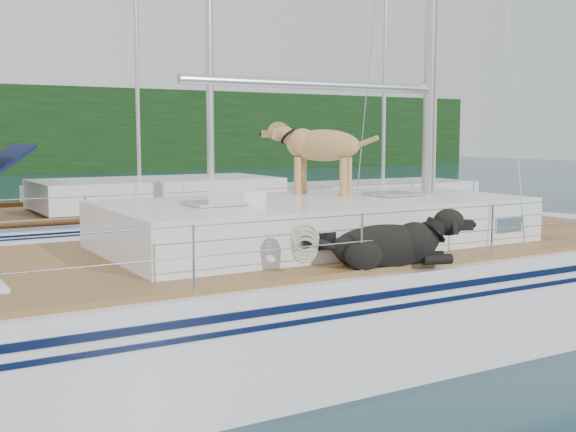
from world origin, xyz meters
TOP-DOWN VIEW (x-y plane):
  - ground at (0.00, 0.00)m, footprint 120.00×120.00m
  - main_sailboat at (0.10, -0.00)m, footprint 12.00×3.98m
  - neighbor_sailboat at (0.03, 6.50)m, footprint 11.00×3.50m
  - bg_boat_center at (4.00, 16.00)m, footprint 7.20×3.00m
  - bg_boat_east at (12.00, 13.00)m, footprint 6.40×3.00m

SIDE VIEW (x-z plane):
  - ground at x=0.00m, z-range 0.00..0.00m
  - bg_boat_center at x=4.00m, z-range -5.37..6.28m
  - bg_boat_east at x=12.00m, z-range -5.37..6.28m
  - neighbor_sailboat at x=0.03m, z-range -6.02..7.28m
  - main_sailboat at x=0.10m, z-range -6.32..7.69m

